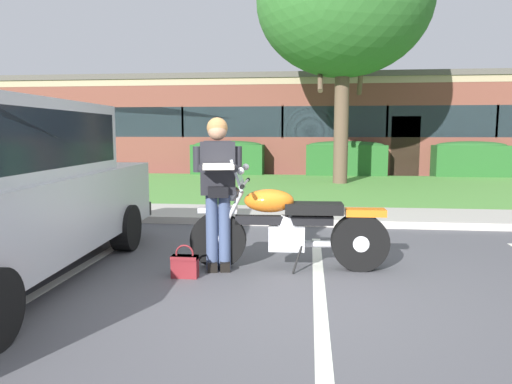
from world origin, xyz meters
TOP-DOWN VIEW (x-y plane):
  - ground_plane at (0.00, 0.00)m, footprint 140.00×140.00m
  - curb_strip at (0.00, 3.37)m, footprint 60.00×0.20m
  - concrete_walk at (0.00, 4.22)m, footprint 60.00×1.50m
  - grass_lawn at (0.00, 8.60)m, footprint 60.00×7.25m
  - stall_stripe_0 at (-2.39, 0.20)m, footprint 0.14×4.40m
  - stall_stripe_1 at (0.31, 0.20)m, footprint 0.14×4.40m
  - motorcycle at (0.06, 0.85)m, footprint 2.24×0.82m
  - rider_person at (-0.80, 0.70)m, footprint 0.53×0.63m
  - handbag at (-1.11, 0.38)m, footprint 0.28×0.13m
  - shade_tree at (1.10, 9.64)m, footprint 4.92×4.92m
  - hedge_left at (-2.71, 12.42)m, footprint 2.56×0.90m
  - hedge_center_left at (1.46, 12.42)m, footprint 2.75×0.90m
  - hedge_center_right at (5.64, 12.42)m, footprint 2.43×0.90m
  - brick_building at (-0.78, 18.74)m, footprint 21.89×11.93m

SIDE VIEW (x-z plane):
  - ground_plane at x=0.00m, z-range 0.00..0.00m
  - stall_stripe_0 at x=-2.39m, z-range 0.00..0.01m
  - stall_stripe_1 at x=0.31m, z-range 0.00..0.01m
  - grass_lawn at x=0.00m, z-range 0.00..0.06m
  - concrete_walk at x=0.00m, z-range 0.00..0.08m
  - curb_strip at x=0.00m, z-range 0.00..0.12m
  - handbag at x=-1.11m, z-range -0.04..0.32m
  - motorcycle at x=0.06m, z-range -0.14..1.12m
  - hedge_left at x=-2.71m, z-range 0.03..1.27m
  - hedge_center_left at x=1.46m, z-range 0.03..1.27m
  - hedge_center_right at x=5.64m, z-range 0.03..1.27m
  - rider_person at x=-0.80m, z-range 0.15..1.86m
  - brick_building at x=-0.78m, z-range 0.00..3.69m
  - shade_tree at x=1.10m, z-range 1.53..8.80m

